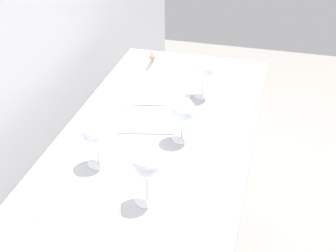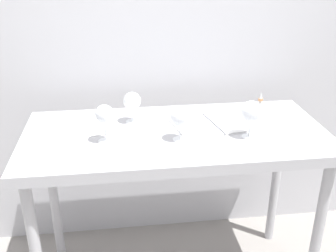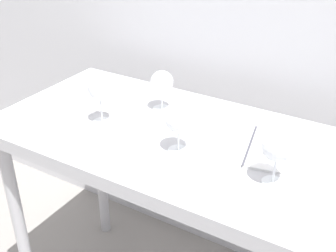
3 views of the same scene
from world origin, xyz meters
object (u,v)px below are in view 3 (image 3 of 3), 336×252
wine_glass_far_left (162,83)px  wine_glass_near_left (100,90)px  wine_glass_near_right (278,146)px  wine_glass_near_center (179,120)px  tasting_sheet_upper (124,100)px  open_notebook (250,145)px

wine_glass_far_left → wine_glass_near_left: bearing=-122.6°
wine_glass_near_right → wine_glass_near_left: size_ratio=1.00×
wine_glass_near_left → wine_glass_far_left: bearing=57.4°
wine_glass_near_right → wine_glass_near_center: 0.31m
wine_glass_near_left → tasting_sheet_upper: wine_glass_near_left is taller
wine_glass_near_center → tasting_sheet_upper: wine_glass_near_center is taller
wine_glass_near_right → open_notebook: size_ratio=0.42×
open_notebook → wine_glass_far_left: bearing=156.2°
wine_glass_near_right → open_notebook: wine_glass_near_right is taller
wine_glass_near_center → wine_glass_far_left: size_ratio=1.03×
wine_glass_far_left → open_notebook: size_ratio=0.37×
wine_glass_far_left → open_notebook: wine_glass_far_left is taller
wine_glass_far_left → tasting_sheet_upper: wine_glass_far_left is taller
wine_glass_near_right → wine_glass_far_left: size_ratio=1.12×
wine_glass_near_left → tasting_sheet_upper: size_ratio=0.72×
wine_glass_near_center → wine_glass_far_left: 0.30m
wine_glass_near_right → wine_glass_far_left: 0.56m
wine_glass_near_center → wine_glass_far_left: bearing=131.6°
wine_glass_far_left → tasting_sheet_upper: size_ratio=0.64×
wine_glass_near_right → wine_glass_near_center: (-0.31, 0.01, -0.01)m
wine_glass_near_right → wine_glass_near_left: 0.64m
wine_glass_near_left → wine_glass_near_right: bearing=-3.1°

